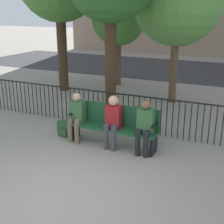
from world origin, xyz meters
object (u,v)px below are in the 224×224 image
seated_person_0 (77,115)px  seated_person_1 (113,119)px  backpack (65,129)px  tree_2 (178,1)px  seated_person_2 (145,125)px  park_bench (114,124)px  tree_0 (118,19)px

seated_person_0 → seated_person_1: bearing=0.2°
seated_person_1 → backpack: bearing=175.9°
seated_person_0 → tree_2: (1.22, 4.00, 2.51)m
seated_person_1 → seated_person_2: seated_person_1 is taller
seated_person_0 → tree_2: size_ratio=0.25×
seated_person_0 → seated_person_2: size_ratio=0.97×
backpack → tree_2: 5.17m
park_bench → tree_0: tree_0 is taller
seated_person_2 → backpack: (-2.06, 0.10, -0.47)m
backpack → tree_0: bearing=100.1°
seated_person_1 → tree_0: bearing=112.6°
backpack → tree_0: tree_0 is taller
seated_person_1 → tree_2: tree_2 is taller
seated_person_0 → park_bench: bearing=8.9°
backpack → tree_0: (-0.97, 5.42, 2.38)m
park_bench → tree_2: bearing=84.9°
seated_person_0 → seated_person_2: bearing=0.1°
park_bench → seated_person_2: (0.78, -0.13, 0.15)m
seated_person_0 → tree_2: tree_2 is taller
park_bench → tree_0: bearing=112.7°
park_bench → seated_person_1: seated_person_1 is taller
backpack → park_bench: bearing=1.7°
tree_0 → tree_2: bearing=-30.3°
seated_person_1 → tree_0: (-2.29, 5.52, 1.89)m
tree_0 → backpack: bearing=-79.9°
backpack → seated_person_0: bearing=-13.4°
tree_0 → seated_person_1: bearing=-67.4°
seated_person_2 → seated_person_1: bearing=179.9°
seated_person_0 → tree_0: tree_0 is taller
park_bench → seated_person_2: bearing=-9.7°
seated_person_2 → park_bench: bearing=170.3°
seated_person_0 → seated_person_1: 0.91m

